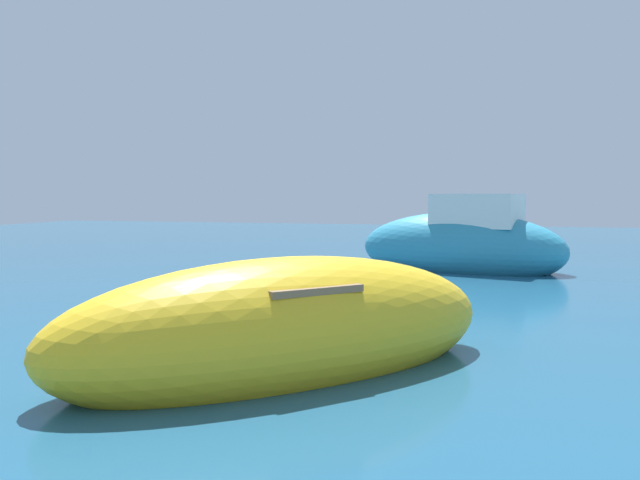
% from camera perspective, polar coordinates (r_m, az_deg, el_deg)
% --- Properties ---
extents(moored_boat_0, '(6.24, 3.72, 2.58)m').
position_cam_1_polar(moored_boat_0, '(18.48, 12.39, -0.43)').
color(moored_boat_0, teal).
rests_on(moored_boat_0, ground).
extents(moored_boat_1, '(5.35, 5.52, 1.76)m').
position_cam_1_polar(moored_boat_1, '(7.77, -2.99, -7.96)').
color(moored_boat_1, gold).
rests_on(moored_boat_1, ground).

